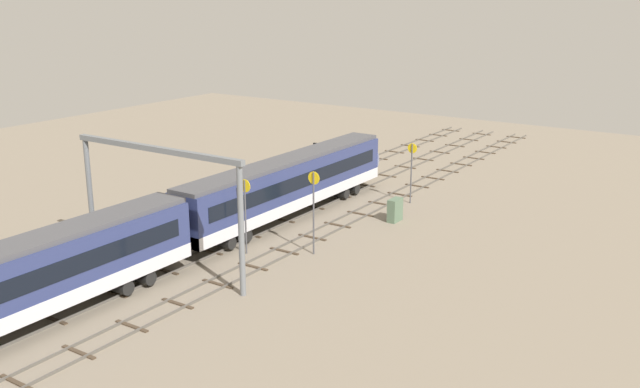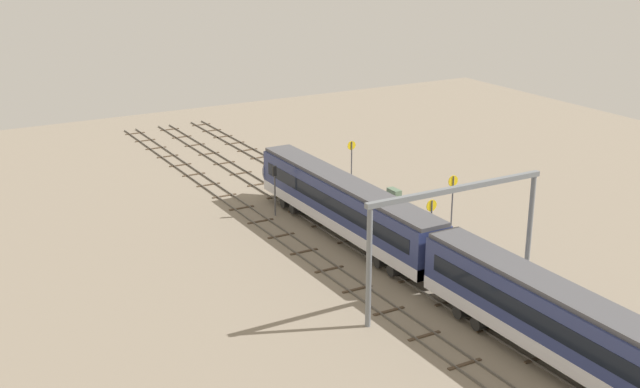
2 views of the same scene
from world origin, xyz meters
name	(u,v)px [view 1 (image 1 of 2)]	position (x,y,z in m)	size (l,w,h in m)	color
ground_plane	(266,227)	(0.00, 0.00, 0.00)	(110.56, 110.56, 0.00)	gray
track_near_foreground	(312,237)	(0.00, -4.37, 0.07)	(94.56, 2.40, 0.16)	#59544C
track_with_train	(266,227)	(0.00, 0.00, 0.07)	(94.56, 2.40, 0.16)	#59544C
track_middle	(223,217)	(0.00, 4.37, 0.07)	(94.56, 2.40, 0.16)	#59544C
train	(184,224)	(-8.73, 0.00, 2.66)	(50.40, 3.24, 4.80)	navy
overhead_gantry	(158,182)	(-10.87, -0.02, 6.03)	(0.40, 14.03, 8.36)	slate
speed_sign_near_foreground	(245,206)	(-5.24, -2.39, 3.44)	(0.14, 0.90, 5.34)	#4C4C51
speed_sign_mid_trackside	(314,202)	(-2.72, -6.35, 3.76)	(0.14, 0.89, 5.91)	#4C4C51
speed_sign_far_trackside	(412,165)	(12.24, -6.31, 3.34)	(0.14, 0.85, 5.25)	#4C4C51
signal_light_trackside_departure	(315,160)	(10.64, 2.54, 2.98)	(0.31, 0.32, 4.56)	#4C4C51
relay_cabinet	(395,210)	(6.96, -7.58, 0.92)	(1.46, 0.70, 1.85)	#597259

